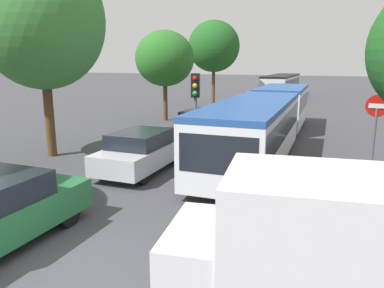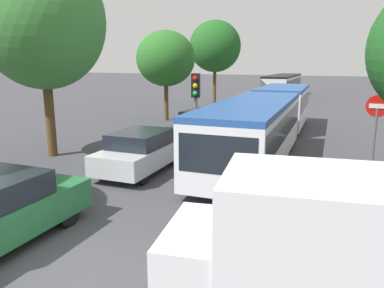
{
  "view_description": "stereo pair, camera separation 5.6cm",
  "coord_description": "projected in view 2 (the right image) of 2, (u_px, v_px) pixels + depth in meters",
  "views": [
    {
      "loc": [
        4.71,
        -4.9,
        3.86
      ],
      "look_at": [
        0.2,
        6.14,
        1.2
      ],
      "focal_mm": 35.0,
      "sensor_mm": 36.0,
      "label": 1
    },
    {
      "loc": [
        4.76,
        -4.88,
        3.86
      ],
      "look_at": [
        0.2,
        6.14,
        1.2
      ],
      "focal_mm": 35.0,
      "sensor_mm": 36.0,
      "label": 2
    }
  ],
  "objects": [
    {
      "name": "ground_plane",
      "position": [
        57.0,
        271.0,
        7.01
      ],
      "size": [
        200.0,
        200.0,
        0.0
      ],
      "primitive_type": "plane",
      "color": "#3D3D42"
    },
    {
      "name": "articulated_bus",
      "position": [
        268.0,
        116.0,
        17.02
      ],
      "size": [
        2.95,
        16.29,
        2.41
      ],
      "rotation": [
        0.0,
        0.0,
        -1.54
      ],
      "color": "silver",
      "rests_on": "ground"
    },
    {
      "name": "city_bus_rear",
      "position": [
        283.0,
        84.0,
        40.18
      ],
      "size": [
        2.52,
        11.07,
        2.38
      ],
      "rotation": [
        0.0,
        0.0,
        1.57
      ],
      "color": "silver",
      "rests_on": "ground"
    },
    {
      "name": "queued_car_silver",
      "position": [
        142.0,
        151.0,
        13.27
      ],
      "size": [
        1.83,
        4.21,
        1.45
      ],
      "rotation": [
        0.0,
        0.0,
        1.58
      ],
      "color": "#B7BABF",
      "rests_on": "ground"
    },
    {
      "name": "queued_car_tan",
      "position": [
        204.0,
        125.0,
        18.38
      ],
      "size": [
        1.91,
        4.4,
        1.52
      ],
      "rotation": [
        0.0,
        0.0,
        1.58
      ],
      "color": "tan",
      "rests_on": "ground"
    },
    {
      "name": "queued_car_navy",
      "position": [
        237.0,
        112.0,
        23.47
      ],
      "size": [
        1.79,
        4.12,
        1.43
      ],
      "rotation": [
        0.0,
        0.0,
        1.58
      ],
      "color": "navy",
      "rests_on": "ground"
    },
    {
      "name": "queued_car_white",
      "position": [
        258.0,
        101.0,
        29.3
      ],
      "size": [
        1.92,
        4.42,
        1.53
      ],
      "rotation": [
        0.0,
        0.0,
        1.58
      ],
      "color": "white",
      "rests_on": "ground"
    },
    {
      "name": "white_van",
      "position": [
        350.0,
        249.0,
        5.31
      ],
      "size": [
        5.23,
        2.65,
        2.31
      ],
      "rotation": [
        0.0,
        0.0,
        3.29
      ],
      "color": "silver",
      "rests_on": "ground"
    },
    {
      "name": "traffic_light",
      "position": [
        196.0,
        98.0,
        14.16
      ],
      "size": [
        0.37,
        0.39,
        3.4
      ],
      "rotation": [
        0.0,
        0.0,
        -1.33
      ],
      "color": "#56595E",
      "rests_on": "ground"
    },
    {
      "name": "no_entry_sign",
      "position": [
        376.0,
        125.0,
        11.86
      ],
      "size": [
        0.7,
        0.08,
        2.82
      ],
      "rotation": [
        0.0,
        0.0,
        -1.57
      ],
      "color": "#56595E",
      "rests_on": "ground"
    },
    {
      "name": "tree_left_mid",
      "position": [
        42.0,
        21.0,
        14.41
      ],
      "size": [
        4.85,
        4.85,
        8.04
      ],
      "color": "#51381E",
      "rests_on": "ground"
    },
    {
      "name": "tree_left_far",
      "position": [
        165.0,
        60.0,
        24.1
      ],
      "size": [
        3.78,
        3.78,
        5.78
      ],
      "color": "#51381E",
      "rests_on": "ground"
    },
    {
      "name": "tree_left_distant",
      "position": [
        215.0,
        46.0,
        32.13
      ],
      "size": [
        4.42,
        4.42,
        7.27
      ],
      "color": "#51381E",
      "rests_on": "ground"
    }
  ]
}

